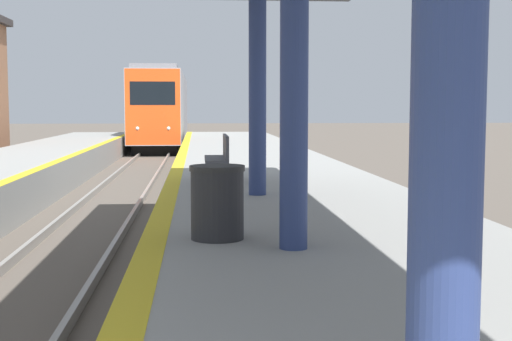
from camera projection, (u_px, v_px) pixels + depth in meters
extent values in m
cube|color=black|center=(163.00, 142.00, 43.63)|extent=(2.27, 17.41, 0.55)
cube|color=#99999E|center=(163.00, 107.00, 43.43)|extent=(2.67, 19.35, 3.70)
cube|color=#E54C19|center=(153.00, 107.00, 33.91)|extent=(2.62, 0.16, 3.63)
cube|color=black|center=(153.00, 93.00, 33.79)|extent=(2.14, 0.06, 1.11)
cube|color=slate|center=(162.00, 74.00, 43.25)|extent=(2.27, 18.38, 0.24)
sphere|color=white|center=(137.00, 128.00, 33.88)|extent=(0.18, 0.18, 0.18)
sphere|color=white|center=(169.00, 128.00, 34.00)|extent=(0.18, 0.18, 0.18)
cylinder|color=navy|center=(449.00, 33.00, 2.79)|extent=(0.29, 0.29, 3.54)
cylinder|color=navy|center=(294.00, 78.00, 7.30)|extent=(0.29, 0.29, 3.54)
cylinder|color=navy|center=(257.00, 89.00, 11.81)|extent=(0.29, 0.29, 3.54)
cylinder|color=#262628|center=(217.00, 205.00, 7.95)|extent=(0.59, 0.59, 0.77)
cylinder|color=#262626|center=(217.00, 168.00, 7.92)|extent=(0.62, 0.62, 0.06)
cube|color=#4C4C51|center=(216.00, 160.00, 13.91)|extent=(0.44, 1.60, 0.08)
cube|color=#4C4C51|center=(226.00, 146.00, 13.90)|extent=(0.06, 1.60, 0.44)
cube|color=#262628|center=(217.00, 175.00, 13.29)|extent=(0.35, 0.08, 0.40)
cube|color=#262628|center=(215.00, 169.00, 14.56)|extent=(0.35, 0.08, 0.40)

